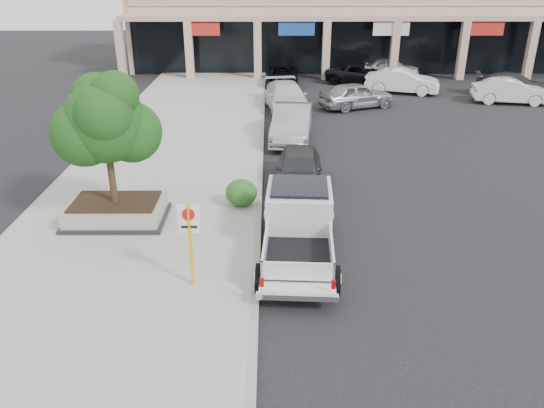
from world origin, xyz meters
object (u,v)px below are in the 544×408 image
(curb_car_c, at_px, (287,97))
(curb_car_d, at_px, (282,76))
(no_parking_sign, at_px, (190,234))
(lot_car_e, at_px, (391,67))
(lot_car_b, at_px, (402,81))
(curb_car_a, at_px, (299,169))
(pickup_truck, at_px, (299,228))
(planter_tree, at_px, (110,121))
(lot_car_a, at_px, (357,95))
(curb_car_b, at_px, (292,123))
(planter, at_px, (116,211))
(lot_car_d, at_px, (361,74))
(lot_car_f, at_px, (511,91))
(lot_car_c, at_px, (515,85))

(curb_car_c, bearing_deg, curb_car_d, 83.27)
(no_parking_sign, bearing_deg, lot_car_e, 68.76)
(lot_car_b, height_order, lot_car_e, lot_car_b)
(curb_car_a, xyz_separation_m, curb_car_d, (-0.20, 18.89, -0.06))
(pickup_truck, relative_size, curb_car_d, 1.21)
(planter_tree, relative_size, lot_car_a, 0.90)
(curb_car_b, bearing_deg, curb_car_a, -83.53)
(lot_car_b, bearing_deg, planter, 162.74)
(curb_car_b, height_order, curb_car_c, curb_car_b)
(lot_car_d, bearing_deg, no_parking_sign, -175.49)
(planter, height_order, curb_car_d, curb_car_d)
(curb_car_a, distance_m, lot_car_d, 20.00)
(lot_car_e, xyz_separation_m, lot_car_f, (5.54, -8.46, 0.03))
(lot_car_a, relative_size, lot_car_b, 0.94)
(planter, xyz_separation_m, lot_car_b, (13.80, 19.57, 0.31))
(planter, height_order, curb_car_c, curb_car_c)
(pickup_truck, bearing_deg, lot_car_c, 57.61)
(no_parking_sign, bearing_deg, lot_car_d, 71.95)
(curb_car_b, bearing_deg, lot_car_d, 73.75)
(planter, xyz_separation_m, lot_car_a, (10.16, 15.49, 0.29))
(curb_car_b, relative_size, lot_car_a, 1.13)
(lot_car_d, xyz_separation_m, lot_car_f, (8.23, -5.79, 0.04))
(lot_car_d, bearing_deg, planter_tree, 175.42)
(lot_car_b, bearing_deg, no_parking_sign, 173.15)
(lot_car_b, bearing_deg, lot_car_e, 13.40)
(planter, relative_size, pickup_truck, 0.55)
(planter_tree, xyz_separation_m, lot_car_b, (13.67, 19.42, -2.63))
(pickup_truck, height_order, lot_car_e, pickup_truck)
(planter, distance_m, lot_car_e, 28.86)
(no_parking_sign, height_order, lot_car_a, no_parking_sign)
(planter_tree, bearing_deg, planter, -131.03)
(curb_car_d, bearing_deg, lot_car_d, 6.02)
(curb_car_b, relative_size, lot_car_d, 1.01)
(lot_car_b, distance_m, lot_car_f, 6.66)
(planter, relative_size, curb_car_c, 0.59)
(planter_tree, relative_size, lot_car_d, 0.80)
(curb_car_a, bearing_deg, lot_car_a, 76.18)
(no_parking_sign, relative_size, lot_car_b, 0.48)
(no_parking_sign, distance_m, lot_car_c, 28.86)
(planter_tree, bearing_deg, curb_car_c, 68.30)
(curb_car_d, bearing_deg, lot_car_b, -15.14)
(lot_car_c, bearing_deg, no_parking_sign, 155.71)
(curb_car_a, relative_size, curb_car_c, 0.78)
(pickup_truck, bearing_deg, lot_car_f, 56.86)
(lot_car_b, xyz_separation_m, lot_car_f, (5.98, -2.94, -0.05))
(curb_car_d, height_order, lot_car_c, lot_car_c)
(lot_car_f, bearing_deg, pickup_truck, 152.99)
(curb_car_b, height_order, lot_car_f, curb_car_b)
(curb_car_a, bearing_deg, planter_tree, -148.75)
(no_parking_sign, bearing_deg, lot_car_a, 69.65)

